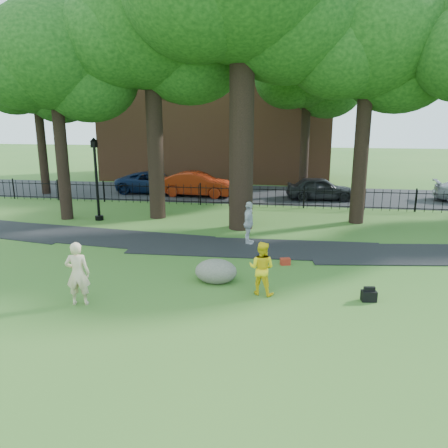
% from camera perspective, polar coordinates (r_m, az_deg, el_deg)
% --- Properties ---
extents(ground, '(120.00, 120.00, 0.00)m').
position_cam_1_polar(ground, '(13.93, -1.34, -7.76)').
color(ground, '#326523').
rests_on(ground, ground).
extents(footpath, '(36.07, 3.85, 0.03)m').
position_cam_1_polar(footpath, '(17.45, 4.21, -3.21)').
color(footpath, black).
rests_on(footpath, ground).
extents(street, '(80.00, 7.00, 0.02)m').
position_cam_1_polar(street, '(29.27, 4.31, 3.88)').
color(street, black).
rests_on(street, ground).
extents(iron_fence, '(44.00, 0.04, 1.20)m').
position_cam_1_polar(iron_fence, '(25.24, 3.57, 3.63)').
color(iron_fence, black).
rests_on(iron_fence, ground).
extents(brick_building, '(18.00, 8.00, 12.00)m').
position_cam_1_polar(brick_building, '(37.26, -0.79, 15.39)').
color(brick_building, brown).
rests_on(brick_building, ground).
extents(tree_row, '(26.82, 7.96, 12.42)m').
position_cam_1_polar(tree_row, '(21.39, 4.37, 22.06)').
color(tree_row, black).
rests_on(tree_row, ground).
extents(woman, '(0.74, 0.57, 1.82)m').
position_cam_1_polar(woman, '(12.82, -18.57, -6.15)').
color(woman, beige).
rests_on(woman, ground).
extents(man, '(0.91, 0.79, 1.61)m').
position_cam_1_polar(man, '(12.93, 4.93, -5.76)').
color(man, yellow).
rests_on(man, ground).
extents(pedestrian, '(0.52, 1.07, 1.77)m').
position_cam_1_polar(pedestrian, '(17.81, 3.24, 0.12)').
color(pedestrian, silver).
rests_on(pedestrian, ground).
extents(boulder, '(1.59, 1.38, 0.78)m').
position_cam_1_polar(boulder, '(13.96, -1.06, -5.98)').
color(boulder, '#615B51').
rests_on(boulder, ground).
extents(lamppost, '(0.41, 0.41, 4.11)m').
position_cam_1_polar(lamppost, '(22.59, -16.31, 5.49)').
color(lamppost, black).
rests_on(lamppost, ground).
extents(backpack, '(0.45, 0.32, 0.31)m').
position_cam_1_polar(backpack, '(13.29, 18.39, -8.91)').
color(backpack, black).
rests_on(backpack, ground).
extents(red_bag, '(0.39, 0.30, 0.24)m').
position_cam_1_polar(red_bag, '(15.69, 8.01, -4.88)').
color(red_bag, '#A02717').
rests_on(red_bag, ground).
extents(red_sedan, '(4.88, 2.00, 1.57)m').
position_cam_1_polar(red_sedan, '(28.47, -3.51, 5.21)').
color(red_sedan, maroon).
rests_on(red_sedan, ground).
extents(navy_van, '(5.19, 2.46, 1.43)m').
position_cam_1_polar(navy_van, '(29.98, -9.00, 5.38)').
color(navy_van, '#0B1938').
rests_on(navy_van, ground).
extents(grey_car, '(4.28, 1.99, 1.42)m').
position_cam_1_polar(grey_car, '(27.88, 12.47, 4.56)').
color(grey_car, black).
rests_on(grey_car, ground).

